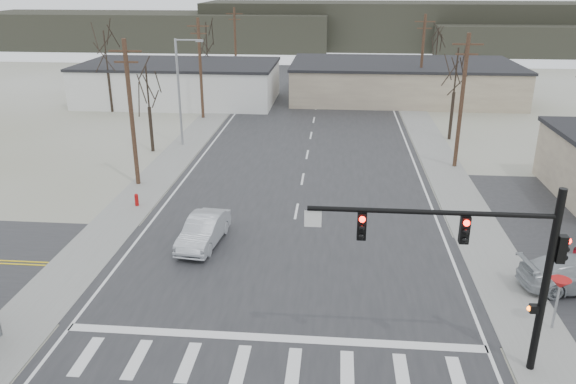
% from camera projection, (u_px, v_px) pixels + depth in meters
% --- Properties ---
extents(ground, '(140.00, 140.00, 0.00)m').
position_uv_depth(ground, '(284.00, 275.00, 27.52)').
color(ground, '#BABAB5').
rests_on(ground, ground).
extents(main_road, '(18.00, 110.00, 0.05)m').
position_uv_depth(main_road, '(303.00, 175.00, 41.46)').
color(main_road, '#252527').
rests_on(main_road, ground).
extents(cross_road, '(90.00, 10.00, 0.04)m').
position_uv_depth(cross_road, '(284.00, 275.00, 27.51)').
color(cross_road, '#252527').
rests_on(cross_road, ground).
extents(sidewalk_left, '(3.00, 90.00, 0.06)m').
position_uv_depth(sidewalk_left, '(181.00, 151.00, 46.98)').
color(sidewalk_left, gray).
rests_on(sidewalk_left, ground).
extents(sidewalk_right, '(3.00, 90.00, 0.06)m').
position_uv_depth(sidewalk_right, '(438.00, 158.00, 45.23)').
color(sidewalk_right, gray).
rests_on(sidewalk_right, ground).
extents(traffic_signal_mast, '(8.95, 0.43, 7.20)m').
position_uv_depth(traffic_signal_mast, '(494.00, 255.00, 19.42)').
color(traffic_signal_mast, black).
rests_on(traffic_signal_mast, ground).
extents(fire_hydrant, '(0.24, 0.24, 0.87)m').
position_uv_depth(fire_hydrant, '(137.00, 200.00, 35.63)').
color(fire_hydrant, '#A50C0C').
rests_on(fire_hydrant, ground).
extents(yield_sign, '(0.80, 0.80, 2.35)m').
position_uv_depth(yield_sign, '(560.00, 286.00, 22.57)').
color(yield_sign, gray).
rests_on(yield_sign, ground).
extents(building_left_far, '(22.30, 12.30, 4.50)m').
position_uv_depth(building_left_far, '(180.00, 82.00, 65.23)').
color(building_left_far, silver).
rests_on(building_left_far, ground).
extents(building_right_far, '(26.30, 14.30, 4.30)m').
position_uv_depth(building_right_far, '(402.00, 81.00, 66.84)').
color(building_right_far, '#B5A88A').
rests_on(building_right_far, ground).
extents(upole_left_b, '(2.20, 0.30, 10.00)m').
position_uv_depth(upole_left_b, '(131.00, 111.00, 37.75)').
color(upole_left_b, '#4C3623').
rests_on(upole_left_b, ground).
extents(upole_left_c, '(2.20, 0.30, 10.00)m').
position_uv_depth(upole_left_c, '(200.00, 67.00, 56.35)').
color(upole_left_c, '#4C3623').
rests_on(upole_left_c, ground).
extents(upole_left_d, '(2.20, 0.30, 10.00)m').
position_uv_depth(upole_left_d, '(235.00, 45.00, 74.95)').
color(upole_left_d, '#4C3623').
rests_on(upole_left_d, ground).
extents(upole_right_a, '(2.20, 0.30, 10.00)m').
position_uv_depth(upole_right_a, '(462.00, 99.00, 41.44)').
color(upole_right_a, '#4C3623').
rests_on(upole_right_a, ground).
extents(upole_right_b, '(2.20, 0.30, 10.00)m').
position_uv_depth(upole_right_b, '(422.00, 59.00, 61.90)').
color(upole_right_b, '#4C3623').
rests_on(upole_right_b, ground).
extents(streetlight_main, '(2.40, 0.25, 9.00)m').
position_uv_depth(streetlight_main, '(181.00, 87.00, 47.04)').
color(streetlight_main, gray).
rests_on(streetlight_main, ground).
extents(tree_left_near, '(3.30, 3.30, 7.35)m').
position_uv_depth(tree_left_near, '(148.00, 89.00, 45.31)').
color(tree_left_near, black).
rests_on(tree_left_near, ground).
extents(tree_right_mid, '(3.74, 3.74, 8.33)m').
position_uv_depth(tree_right_mid, '(456.00, 73.00, 48.55)').
color(tree_right_mid, black).
rests_on(tree_right_mid, ground).
extents(tree_left_far, '(3.96, 3.96, 8.82)m').
position_uv_depth(tree_left_far, '(206.00, 41.00, 69.20)').
color(tree_left_far, black).
rests_on(tree_left_far, ground).
extents(tree_right_far, '(3.52, 3.52, 7.84)m').
position_uv_depth(tree_right_far, '(437.00, 44.00, 72.65)').
color(tree_right_far, black).
rests_on(tree_right_far, ground).
extents(tree_left_mid, '(3.96, 3.96, 8.82)m').
position_uv_depth(tree_left_mid, '(106.00, 53.00, 58.70)').
color(tree_left_mid, black).
rests_on(tree_left_mid, ground).
extents(hill_left, '(70.00, 18.00, 7.00)m').
position_uv_depth(hill_left, '(156.00, 30.00, 114.71)').
color(hill_left, '#333026').
rests_on(hill_left, ground).
extents(hill_center, '(80.00, 18.00, 9.00)m').
position_uv_depth(hill_center, '(402.00, 26.00, 113.96)').
color(hill_center, '#333026').
rests_on(hill_center, ground).
extents(sedan_crossing, '(2.20, 4.97, 1.58)m').
position_uv_depth(sedan_crossing, '(204.00, 231.00, 30.38)').
color(sedan_crossing, '#A2A6AD').
rests_on(sedan_crossing, main_road).
extents(car_far_a, '(3.46, 5.55, 1.50)m').
position_uv_depth(car_far_a, '(331.00, 82.00, 73.78)').
color(car_far_a, black).
rests_on(car_far_a, main_road).
extents(car_far_b, '(1.92, 4.02, 1.33)m').
position_uv_depth(car_far_b, '(319.00, 76.00, 78.57)').
color(car_far_b, black).
rests_on(car_far_b, main_road).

